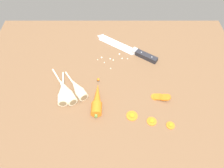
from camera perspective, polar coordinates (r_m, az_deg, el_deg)
ground_plane at (r=95.36cm, az=0.01°, el=-0.38°), size 120.00×90.00×4.00cm
chefs_knife at (r=108.85cm, az=3.32°, el=9.64°), size 30.38×22.64×4.18cm
whole_carrot at (r=86.02cm, az=-3.98°, el=-4.15°), size 4.24×18.48×4.20cm
parsnip_front at (r=90.77cm, az=-12.05°, el=-1.58°), size 13.25×19.54×4.00cm
parsnip_mid_left at (r=90.39cm, az=-12.79°, el=-2.10°), size 5.46×17.43×4.00cm
parsnip_mid_right at (r=90.45cm, az=-9.02°, el=-1.13°), size 11.33×15.63×4.00cm
carrot_slice_stack at (r=90.11cm, az=12.65°, el=-3.41°), size 7.68×4.41×2.79cm
carrot_slice_stray_near at (r=84.30cm, az=5.22°, el=-8.27°), size 4.38×4.38×0.70cm
carrot_slice_stray_mid at (r=84.07cm, az=10.33°, el=-9.61°), size 3.71×3.71×0.70cm
carrot_slice_stray_far at (r=84.73cm, az=15.07°, el=-10.45°), size 3.17×3.17×0.70cm
mince_crumbs at (r=103.62cm, az=0.16°, el=6.89°), size 14.69×10.13×0.78cm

